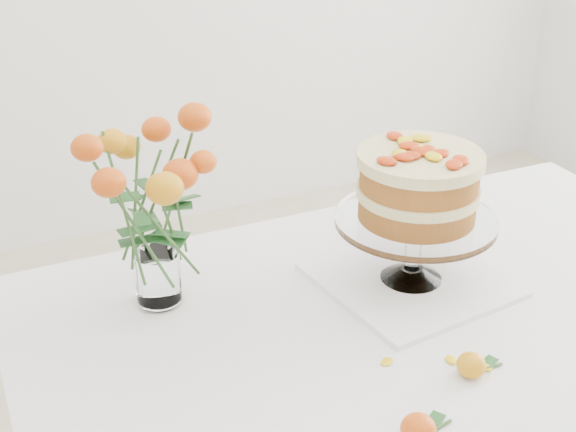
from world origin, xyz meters
name	(u,v)px	position (x,y,z in m)	size (l,w,h in m)	color
table	(412,352)	(0.00, 0.00, 0.67)	(1.43, 0.93, 0.76)	tan
napkin	(411,280)	(0.05, 0.10, 0.76)	(0.33, 0.33, 0.01)	white
cake_stand	(418,193)	(0.05, 0.10, 0.95)	(0.30, 0.30, 0.27)	white
rose_vase	(150,181)	(-0.41, 0.23, 1.01)	(0.36, 0.36, 0.43)	white
loose_rose_near	(471,365)	(-0.01, -0.18, 0.78)	(0.09, 0.05, 0.04)	orange
loose_rose_far	(418,429)	(-0.17, -0.28, 0.78)	(0.09, 0.05, 0.04)	#E53A0B
stray_petal_a	(387,362)	(-0.12, -0.10, 0.76)	(0.03, 0.02, 0.00)	yellow
stray_petal_b	(451,360)	(-0.02, -0.14, 0.76)	(0.03, 0.02, 0.00)	yellow
stray_petal_c	(485,367)	(0.02, -0.18, 0.76)	(0.03, 0.02, 0.00)	yellow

